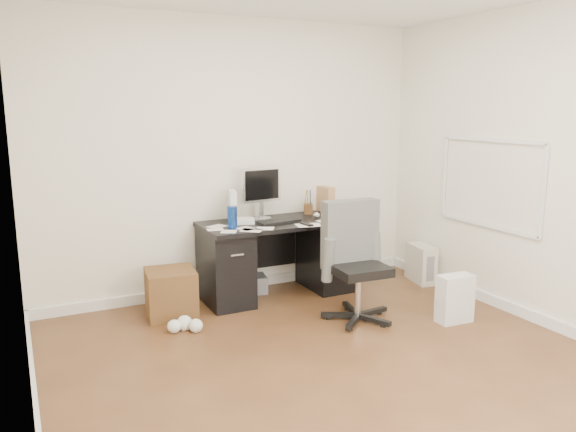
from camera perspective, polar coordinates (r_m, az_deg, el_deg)
name	(u,v)px	position (r m, az deg, el deg)	size (l,w,h in m)	color
ground	(339,368)	(4.21, 5.16, -15.10)	(4.00, 4.00, 0.00)	#4A2C17
room_shell	(345,136)	(3.83, 5.77, 8.09)	(4.02, 4.02, 2.71)	white
desk	(278,256)	(5.57, -1.04, -4.07)	(1.50, 0.70, 0.75)	black
loose_papers	(261,224)	(5.36, -2.75, -0.81)	(1.10, 0.60, 0.00)	white
lcd_monitor	(261,193)	(5.52, -2.76, 2.32)	(0.42, 0.24, 0.53)	silver
keyboard	(279,222)	(5.41, -0.90, -0.56)	(0.43, 0.15, 0.02)	black
computer_mouse	(317,215)	(5.61, 2.92, 0.06)	(0.07, 0.07, 0.07)	silver
travel_mug	(232,217)	(5.18, -5.68, -0.13)	(0.09, 0.09, 0.21)	navy
white_binder	(233,207)	(5.39, -5.65, 0.91)	(0.13, 0.27, 0.31)	silver
magazine_file	(326,199)	(5.98, 3.84, 1.71)	(0.11, 0.23, 0.27)	#9E724C
pen_cup	(308,202)	(5.85, 2.07, 1.43)	(0.10, 0.10, 0.25)	#5A3319
yellow_book	(346,216)	(5.68, 5.93, 0.00)	(0.17, 0.22, 0.04)	yellow
paper_remote	(309,224)	(5.30, 2.11, -0.84)	(0.24, 0.19, 0.02)	white
office_chair	(359,263)	(4.91, 7.21, -4.72)	(0.59, 0.59, 1.05)	#4C4E4C
pc_tower	(421,263)	(6.20, 13.36, -4.71)	(0.18, 0.40, 0.40)	#B9B4A7
shopping_bag	(455,299)	(5.14, 16.59, -8.05)	(0.31, 0.22, 0.42)	silver
wicker_basket	(171,293)	(5.17, -11.79, -7.67)	(0.42, 0.42, 0.42)	#473215
desk_printer	(251,284)	(5.73, -3.73, -6.92)	(0.29, 0.24, 0.17)	slate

